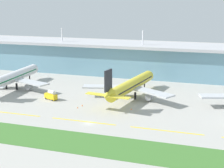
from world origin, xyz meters
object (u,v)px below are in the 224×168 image
Objects in this scene: airliner_middle at (130,86)px; safety_cone_nose_front at (131,109)px; baggage_cart at (53,97)px; safety_cone_right_wingtip at (78,107)px; fuel_truck at (51,95)px; airliner_near at (12,77)px; safety_cone_left_wingtip at (82,105)px.

airliner_middle reaches higher than safety_cone_nose_front.
safety_cone_right_wingtip is at bearing -28.26° from baggage_cart.
fuel_truck is 10.92× the size of safety_cone_nose_front.
airliner_middle is 39.78m from fuel_truck.
fuel_truck is at bearing -157.62° from baggage_cart.
baggage_cart is at bearing -22.04° from airliner_near.
safety_cone_right_wingtip is at bearing -127.30° from airliner_middle.
safety_cone_right_wingtip is at bearing -25.92° from fuel_truck.
airliner_near is 84.41× the size of safety_cone_left_wingtip.
baggage_cart is at bearing 162.75° from safety_cone_left_wingtip.
airliner_near is 33.81m from fuel_truck.
baggage_cart reaches higher than safety_cone_nose_front.
airliner_middle is 30.96m from safety_cone_right_wingtip.
airliner_middle reaches higher than baggage_cart.
baggage_cart is 5.73× the size of safety_cone_right_wingtip.
airliner_near is 34.68m from baggage_cart.
safety_cone_left_wingtip and safety_cone_nose_front have the same top height.
fuel_truck is at bearing 164.73° from safety_cone_left_wingtip.
safety_cone_left_wingtip is 1.00× the size of safety_cone_right_wingtip.
safety_cone_left_wingtip is at bearing -176.02° from safety_cone_nose_front.
fuel_truck reaches higher than safety_cone_left_wingtip.
fuel_truck reaches higher than baggage_cart.
baggage_cart is at bearing 174.55° from safety_cone_nose_front.
airliner_near is 7.73× the size of fuel_truck.
airliner_near and airliner_middle have the same top height.
safety_cone_left_wingtip and safety_cone_right_wingtip have the same top height.
airliner_middle reaches higher than fuel_truck.
safety_cone_right_wingtip is at bearing -167.68° from safety_cone_nose_front.
fuel_truck is at bearing 154.08° from safety_cone_right_wingtip.
baggage_cart is 0.53× the size of fuel_truck.
airliner_middle is at bearing 106.63° from safety_cone_nose_front.
baggage_cart is (-35.47, -14.97, -5.18)m from airliner_middle.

